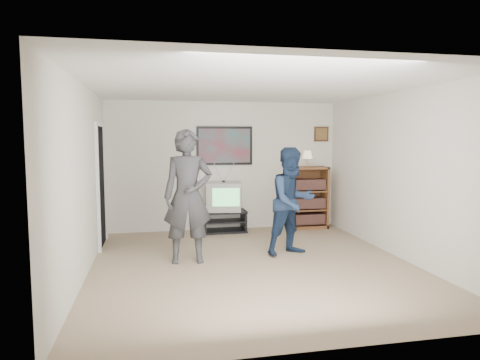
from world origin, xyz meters
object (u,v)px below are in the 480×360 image
object	(u,v)px
crt_television	(224,196)
person_tall	(188,196)
person_short	(292,201)
bookshelf	(308,197)
media_stand	(224,221)

from	to	relation	value
crt_television	person_tall	bearing A→B (deg)	-104.09
person_short	bookshelf	bearing A→B (deg)	44.28
person_tall	person_short	world-z (taller)	person_tall
bookshelf	person_short	size ratio (longest dim) A/B	0.74
bookshelf	person_short	world-z (taller)	person_short
media_stand	crt_television	world-z (taller)	crt_television
media_stand	person_tall	distance (m)	2.18
media_stand	bookshelf	xyz separation A→B (m)	(1.71, 0.05, 0.41)
bookshelf	person_short	distance (m)	2.06
crt_television	person_tall	xyz separation A→B (m)	(-0.83, -1.87, 0.27)
media_stand	person_tall	world-z (taller)	person_tall
person_short	media_stand	bearing A→B (deg)	95.12
crt_television	bookshelf	world-z (taller)	bookshelf
person_short	person_tall	bearing A→B (deg)	164.83
crt_television	person_tall	distance (m)	2.06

